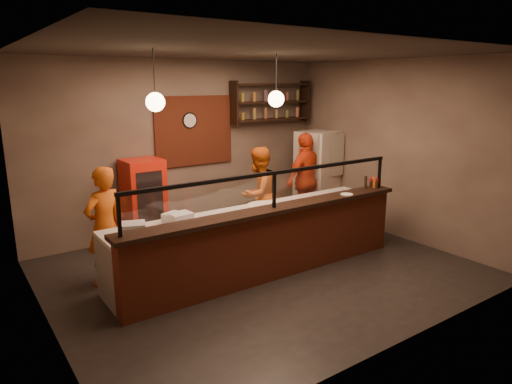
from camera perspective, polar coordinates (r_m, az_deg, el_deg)
floor at (r=7.07m, az=0.70°, el=-9.70°), size 6.00×6.00×0.00m
ceiling at (r=6.51m, az=0.78°, el=17.15°), size 6.00×6.00×0.00m
wall_back at (r=8.73m, az=-8.92°, el=5.54°), size 6.00×0.00×6.00m
wall_left at (r=5.46m, az=-25.75°, el=-0.40°), size 0.00×5.00×5.00m
wall_right at (r=8.68m, az=17.11°, el=5.06°), size 0.00×5.00×5.00m
wall_front at (r=4.85m, az=18.25°, el=-1.37°), size 6.00×0.00×6.00m
brick_patch at (r=8.76m, az=-7.72°, el=7.59°), size 1.60×0.04×1.30m
service_counter at (r=6.66m, az=2.22°, el=-6.58°), size 4.60×0.25×1.00m
counter_ledge at (r=6.50m, az=2.26°, el=-2.19°), size 4.70×0.37×0.06m
worktop_cabinet at (r=7.07m, az=-0.24°, el=-6.01°), size 4.60×0.75×0.85m
worktop at (r=6.93m, az=-0.25°, el=-2.50°), size 4.60×0.75×0.05m
sneeze_guard at (r=6.41m, az=2.29°, el=0.74°), size 4.50×0.05×0.52m
wall_shelving at (r=9.50m, az=1.92°, el=11.18°), size 1.84×0.28×0.85m
wall_clock at (r=8.69m, az=-8.33°, el=8.84°), size 0.30×0.04×0.30m
pendant_left at (r=5.94m, az=-12.47°, el=10.94°), size 0.24×0.24×0.77m
pendant_right at (r=6.90m, az=2.53°, el=11.55°), size 0.24×0.24×0.77m
cook_left at (r=6.70m, az=-18.40°, el=-4.06°), size 0.72×0.60×1.69m
cook_mid at (r=8.15m, az=0.30°, el=-0.26°), size 0.98×0.86×1.69m
cook_right at (r=9.04m, az=6.24°, el=1.55°), size 1.15×0.66×1.85m
fridge at (r=9.59m, az=7.71°, el=2.11°), size 0.88×0.84×1.82m
red_cooler at (r=8.19m, az=-13.84°, el=-1.24°), size 0.67×0.61×1.51m
pizza_dough at (r=7.18m, az=1.14°, el=-1.67°), size 0.57×0.57×0.01m
prep_tub_a at (r=6.35m, az=-9.41°, el=-3.26°), size 0.32×0.27×0.15m
prep_tub_b at (r=6.42m, az=-10.28°, el=-3.18°), size 0.33×0.30×0.13m
prep_tub_c at (r=5.98m, az=-15.25°, el=-4.53°), size 0.40×0.36×0.17m
rolling_pin at (r=6.31m, az=-9.33°, el=-3.80°), size 0.36×0.07×0.06m
condiment_caddy at (r=8.01m, az=14.64°, el=0.99°), size 0.23×0.21×0.10m
pepper_mill at (r=7.84m, az=13.53°, el=1.20°), size 0.05×0.05×0.21m
small_plate at (r=7.35m, az=11.29°, el=-0.29°), size 0.22×0.22×0.01m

